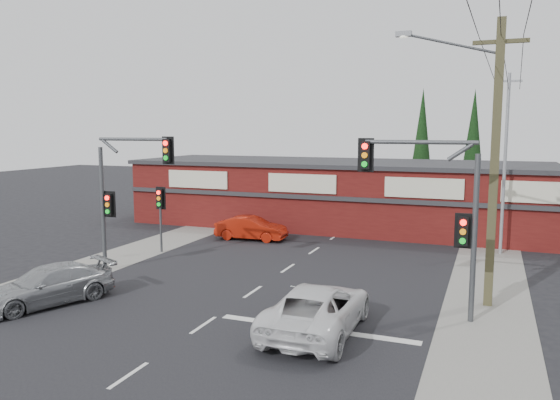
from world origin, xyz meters
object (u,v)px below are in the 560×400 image
(white_suv, at_px, (317,308))
(silver_suv, at_px, (48,285))
(red_sedan, at_px, (251,228))
(utility_pole, at_px, (491,155))
(shop_building, at_px, (336,193))

(white_suv, xyz_separation_m, silver_suv, (-9.87, -0.94, -0.06))
(red_sedan, bearing_deg, silver_suv, 167.54)
(utility_pole, bearing_deg, red_sedan, 148.84)
(white_suv, xyz_separation_m, utility_pole, (4.80, 4.65, 4.65))
(white_suv, bearing_deg, shop_building, -76.89)
(shop_building, height_order, utility_pole, utility_pole)
(white_suv, height_order, utility_pole, utility_pole)
(silver_suv, bearing_deg, utility_pole, 43.98)
(white_suv, distance_m, shop_building, 19.25)
(shop_building, distance_m, utility_pole, 17.15)
(red_sedan, distance_m, utility_pole, 15.46)
(white_suv, bearing_deg, utility_pole, -136.53)
(silver_suv, height_order, red_sedan, silver_suv)
(silver_suv, distance_m, utility_pole, 16.39)
(white_suv, distance_m, red_sedan, 14.54)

